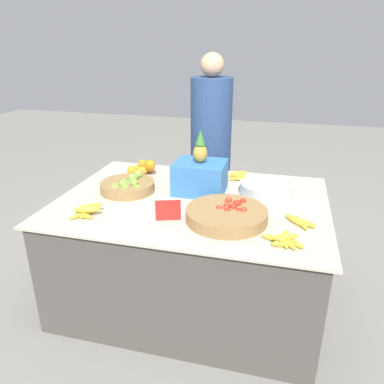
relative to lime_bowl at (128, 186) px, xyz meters
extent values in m
plane|color=gray|center=(0.44, -0.03, -0.74)|extent=(12.00, 12.00, 0.00)
cube|color=#4C4742|center=(0.44, -0.03, -0.39)|extent=(1.56, 1.14, 0.69)
cube|color=#BCB29E|center=(0.44, -0.03, -0.04)|extent=(1.62, 1.19, 0.01)
cylinder|color=olive|center=(0.00, 0.00, 0.00)|extent=(0.35, 0.35, 0.06)
sphere|color=#89BC42|center=(0.06, -0.03, 0.04)|extent=(0.05, 0.05, 0.05)
sphere|color=#7AB238|center=(-0.03, 0.00, 0.01)|extent=(0.04, 0.04, 0.04)
sphere|color=#6BA333|center=(0.00, 0.00, 0.01)|extent=(0.05, 0.05, 0.05)
sphere|color=#7AB238|center=(-0.05, -0.08, 0.02)|extent=(0.05, 0.05, 0.05)
sphere|color=#6BA333|center=(-0.08, -0.04, 0.00)|extent=(0.05, 0.05, 0.05)
sphere|color=#6BA333|center=(-0.04, 0.04, 0.01)|extent=(0.04, 0.04, 0.04)
sphere|color=#89BC42|center=(0.03, 0.11, 0.04)|extent=(0.05, 0.05, 0.05)
sphere|color=#6BA333|center=(0.02, 0.03, 0.02)|extent=(0.05, 0.05, 0.05)
sphere|color=#7AB238|center=(0.02, -0.09, 0.03)|extent=(0.05, 0.05, 0.05)
sphere|color=#89BC42|center=(0.08, -0.05, 0.01)|extent=(0.05, 0.05, 0.05)
sphere|color=#89BC42|center=(0.01, 0.05, 0.04)|extent=(0.05, 0.05, 0.05)
sphere|color=#6BA333|center=(0.03, 0.02, -0.01)|extent=(0.04, 0.04, 0.04)
sphere|color=#89BC42|center=(0.00, -0.06, 0.04)|extent=(0.04, 0.04, 0.04)
sphere|color=#6BA333|center=(0.03, 0.06, 0.04)|extent=(0.05, 0.05, 0.05)
cylinder|color=olive|center=(0.69, -0.26, 0.00)|extent=(0.44, 0.44, 0.07)
sphere|color=red|center=(0.72, -0.23, 0.03)|extent=(0.04, 0.04, 0.04)
sphere|color=red|center=(0.76, -0.14, 0.03)|extent=(0.04, 0.04, 0.04)
sphere|color=red|center=(0.73, -0.35, -0.01)|extent=(0.05, 0.05, 0.05)
sphere|color=red|center=(0.64, -0.24, -0.01)|extent=(0.04, 0.04, 0.04)
sphere|color=red|center=(0.69, -0.27, 0.02)|extent=(0.04, 0.04, 0.04)
sphere|color=red|center=(0.75, -0.25, 0.02)|extent=(0.04, 0.04, 0.04)
sphere|color=red|center=(0.68, -0.25, 0.03)|extent=(0.04, 0.04, 0.04)
sphere|color=red|center=(0.55, -0.30, -0.01)|extent=(0.04, 0.04, 0.04)
sphere|color=red|center=(0.68, -0.22, 0.04)|extent=(0.04, 0.04, 0.04)
sphere|color=red|center=(0.64, -0.26, -0.01)|extent=(0.04, 0.04, 0.04)
sphere|color=red|center=(0.69, -0.35, 0.00)|extent=(0.05, 0.05, 0.05)
sphere|color=red|center=(0.68, -0.15, 0.04)|extent=(0.04, 0.04, 0.04)
sphere|color=red|center=(0.76, -0.34, 0.01)|extent=(0.04, 0.04, 0.04)
sphere|color=red|center=(0.78, -0.25, 0.03)|extent=(0.04, 0.04, 0.04)
sphere|color=red|center=(0.64, -0.25, 0.02)|extent=(0.04, 0.04, 0.04)
sphere|color=red|center=(0.73, -0.19, 0.03)|extent=(0.05, 0.05, 0.05)
sphere|color=red|center=(0.60, -0.17, 0.01)|extent=(0.05, 0.05, 0.05)
sphere|color=orange|center=(-0.03, 0.32, 0.00)|extent=(0.07, 0.07, 0.07)
sphere|color=orange|center=(-0.09, 0.29, 0.00)|extent=(0.07, 0.07, 0.07)
sphere|color=orange|center=(-0.05, 0.33, 0.00)|extent=(0.07, 0.07, 0.07)
sphere|color=orange|center=(0.01, 0.38, 0.00)|extent=(0.08, 0.08, 0.08)
sphere|color=orange|center=(0.05, 0.30, 0.05)|extent=(0.07, 0.07, 0.07)
sphere|color=orange|center=(-0.02, 0.33, 0.04)|extent=(0.07, 0.07, 0.07)
cylinder|color=silver|center=(0.87, 0.16, 0.00)|extent=(0.33, 0.33, 0.08)
cube|color=red|center=(0.38, -0.34, 0.02)|extent=(0.13, 0.05, 0.12)
cube|color=#3370B7|center=(0.45, 0.10, 0.06)|extent=(0.32, 0.26, 0.20)
ellipsoid|color=#B28E38|center=(0.45, 0.10, 0.22)|extent=(0.09, 0.09, 0.11)
cone|color=#387A33|center=(0.45, 0.10, 0.32)|extent=(0.06, 0.06, 0.09)
ellipsoid|color=gold|center=(0.25, 0.36, -0.02)|extent=(0.04, 0.14, 0.03)
ellipsoid|color=gold|center=(0.26, 0.38, -0.02)|extent=(0.12, 0.05, 0.03)
ellipsoid|color=gold|center=(0.30, 0.39, -0.02)|extent=(0.12, 0.07, 0.03)
ellipsoid|color=gold|center=(0.27, 0.37, -0.02)|extent=(0.14, 0.05, 0.03)
ellipsoid|color=gold|center=(1.05, -0.21, -0.02)|extent=(0.13, 0.14, 0.03)
ellipsoid|color=gold|center=(1.11, -0.22, -0.02)|extent=(0.11, 0.09, 0.03)
ellipsoid|color=gold|center=(1.07, -0.21, -0.02)|extent=(0.10, 0.11, 0.03)
ellipsoid|color=gold|center=(1.08, -0.22, -0.02)|extent=(0.08, 0.16, 0.03)
ellipsoid|color=gold|center=(-0.10, -0.42, -0.02)|extent=(0.09, 0.13, 0.03)
ellipsoid|color=gold|center=(-0.08, -0.40, -0.02)|extent=(0.04, 0.13, 0.03)
ellipsoid|color=gold|center=(-0.08, -0.42, -0.02)|extent=(0.14, 0.07, 0.03)
ellipsoid|color=gold|center=(-0.06, -0.41, 0.01)|extent=(0.15, 0.08, 0.03)
ellipsoid|color=gold|center=(-0.07, -0.37, 0.01)|extent=(0.13, 0.12, 0.03)
ellipsoid|color=gold|center=(0.70, 0.38, -0.02)|extent=(0.12, 0.04, 0.03)
ellipsoid|color=gold|center=(0.65, 0.39, -0.02)|extent=(0.13, 0.10, 0.03)
ellipsoid|color=gold|center=(0.66, 0.38, -0.02)|extent=(0.13, 0.10, 0.03)
ellipsoid|color=gold|center=(0.70, 0.38, -0.02)|extent=(0.12, 0.08, 0.03)
ellipsoid|color=gold|center=(0.65, 0.39, 0.01)|extent=(0.15, 0.12, 0.03)
ellipsoid|color=gold|center=(0.67, 0.37, 0.00)|extent=(0.12, 0.05, 0.03)
ellipsoid|color=gold|center=(1.03, -0.43, -0.02)|extent=(0.13, 0.12, 0.03)
ellipsoid|color=gold|center=(0.99, -0.44, -0.02)|extent=(0.08, 0.14, 0.03)
ellipsoid|color=gold|center=(1.01, -0.45, -0.02)|extent=(0.10, 0.12, 0.03)
ellipsoid|color=gold|center=(0.96, -0.43, -0.02)|extent=(0.15, 0.06, 0.03)
ellipsoid|color=gold|center=(1.00, -0.47, -0.02)|extent=(0.12, 0.08, 0.03)
ellipsoid|color=gold|center=(1.01, -0.45, 0.01)|extent=(0.13, 0.09, 0.03)
ellipsoid|color=gold|center=(0.99, -0.44, 0.01)|extent=(0.06, 0.12, 0.03)
cylinder|color=navy|center=(0.34, 0.98, -0.07)|extent=(0.34, 0.34, 1.34)
sphere|color=tan|center=(0.34, 0.98, 0.69)|extent=(0.19, 0.19, 0.19)
camera|label=1|loc=(0.96, -2.07, 0.88)|focal=35.00mm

